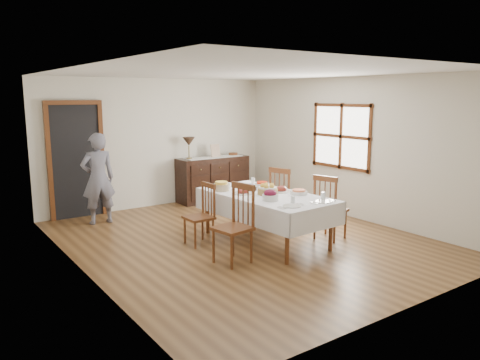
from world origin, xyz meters
TOP-DOWN VIEW (x-y plane):
  - ground at (0.00, 0.00)m, footprint 6.00×6.00m
  - room_shell at (-0.15, 0.42)m, footprint 5.02×6.02m
  - dining_table at (0.22, -0.27)m, footprint 1.25×2.27m
  - chair_left_near at (-0.67, -0.74)m, footprint 0.51×0.51m
  - chair_left_far at (-0.64, 0.21)m, footprint 0.39×0.39m
  - chair_right_near at (1.11, -0.76)m, footprint 0.53×0.53m
  - chair_right_far at (0.97, 0.16)m, footprint 0.54×0.54m
  - sideboard at (1.13, 2.72)m, footprint 1.58×0.57m
  - person at (-1.53, 2.29)m, footprint 0.56×0.37m
  - bread_basket at (0.24, -0.30)m, footprint 0.31×0.31m
  - egg_basket at (0.20, 0.13)m, footprint 0.24×0.24m
  - ham_platter_a at (-0.04, -0.04)m, footprint 0.32×0.32m
  - ham_platter_b at (0.54, -0.26)m, footprint 0.32×0.32m
  - beet_bowl at (0.00, -0.65)m, footprint 0.24×0.24m
  - carrot_bowl at (0.54, 0.23)m, footprint 0.24×0.24m
  - pineapple_bowl at (-0.19, 0.34)m, footprint 0.25×0.25m
  - casserole_dish at (0.64, -0.57)m, footprint 0.27×0.27m
  - butter_dish at (0.16, -0.44)m, footprint 0.15×0.10m
  - setting_left at (0.06, -1.06)m, footprint 0.43×0.31m
  - setting_right at (0.60, -1.12)m, footprint 0.43×0.31m
  - glass_far_a at (-0.01, 0.42)m, footprint 0.06×0.06m
  - glass_far_b at (0.57, 0.51)m, footprint 0.07×0.07m
  - runner at (1.14, 2.69)m, footprint 1.30×0.35m
  - table_lamp at (0.56, 2.75)m, footprint 0.26×0.26m
  - picture_frame at (1.18, 2.70)m, footprint 0.22×0.08m
  - deco_bowl at (1.67, 2.73)m, footprint 0.20×0.20m

SIDE VIEW (x-z plane):
  - ground at x=0.00m, z-range 0.00..0.00m
  - sideboard at x=1.13m, z-range 0.00..0.95m
  - chair_left_far at x=-0.64m, z-range 0.01..0.95m
  - chair_right_near at x=1.11m, z-range 0.01..1.05m
  - chair_right_far at x=0.97m, z-range 0.01..1.07m
  - chair_left_near at x=-0.67m, z-range 0.01..1.09m
  - dining_table at x=0.22m, z-range 0.29..1.05m
  - setting_left at x=0.06m, z-range 0.73..0.83m
  - setting_right at x=0.60m, z-range 0.73..0.83m
  - ham_platter_a at x=-0.04m, z-range 0.73..0.85m
  - ham_platter_b at x=0.54m, z-range 0.73..0.85m
  - casserole_dish at x=0.64m, z-range 0.76..0.83m
  - butter_dish at x=0.16m, z-range 0.76..0.83m
  - egg_basket at x=0.20m, z-range 0.75..0.85m
  - carrot_bowl at x=0.54m, z-range 0.75..0.84m
  - glass_far_a at x=-0.01m, z-range 0.76..0.86m
  - glass_far_b at x=0.57m, z-range 0.76..0.87m
  - pineapple_bowl at x=-0.19m, z-range 0.75..0.90m
  - bread_basket at x=0.24m, z-range 0.74..0.92m
  - beet_bowl at x=0.00m, z-range 0.75..0.91m
  - person at x=-1.53m, z-range 0.00..1.73m
  - runner at x=1.14m, z-range 0.95..0.96m
  - deco_bowl at x=1.67m, z-range 0.95..1.01m
  - picture_frame at x=1.18m, z-range 0.95..1.23m
  - table_lamp at x=0.56m, z-range 1.07..1.53m
  - room_shell at x=-0.15m, z-range 0.32..2.97m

